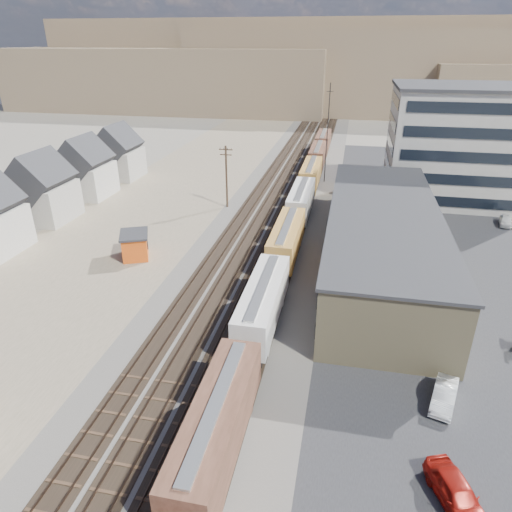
% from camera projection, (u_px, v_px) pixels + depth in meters
% --- Properties ---
extents(ground, '(300.00, 300.00, 0.00)m').
position_uv_depth(ground, '(194.00, 387.00, 36.05)').
color(ground, '#6B6356').
rests_on(ground, ground).
extents(ballast_bed, '(18.00, 200.00, 0.06)m').
position_uv_depth(ballast_bed, '(286.00, 195.00, 80.23)').
color(ballast_bed, '#4C4742').
rests_on(ballast_bed, ground).
extents(dirt_yard, '(24.00, 180.00, 0.03)m').
position_uv_depth(dirt_yard, '(157.00, 206.00, 75.08)').
color(dirt_yard, '#6F644C').
rests_on(dirt_yard, ground).
extents(asphalt_lot, '(26.00, 120.00, 0.04)m').
position_uv_depth(asphalt_lot, '(428.00, 238.00, 62.93)').
color(asphalt_lot, '#232326').
rests_on(asphalt_lot, ground).
extents(rail_tracks, '(11.40, 200.00, 0.24)m').
position_uv_depth(rail_tracks, '(283.00, 195.00, 80.30)').
color(rail_tracks, black).
rests_on(rail_tracks, ground).
extents(freight_train, '(3.00, 119.74, 4.46)m').
position_uv_depth(freight_train, '(295.00, 218.00, 62.42)').
color(freight_train, black).
rests_on(freight_train, ground).
extents(warehouse, '(12.40, 40.40, 7.25)m').
position_uv_depth(warehouse, '(381.00, 238.00, 53.82)').
color(warehouse, tan).
rests_on(warehouse, ground).
extents(office_tower, '(22.60, 18.60, 18.45)m').
position_uv_depth(office_tower, '(459.00, 144.00, 75.49)').
color(office_tower, '#9E998E').
rests_on(office_tower, ground).
extents(utility_pole_north, '(2.20, 0.32, 10.00)m').
position_uv_depth(utility_pole_north, '(226.00, 175.00, 72.46)').
color(utility_pole_north, '#382619').
rests_on(utility_pole_north, ground).
extents(radio_mast, '(1.20, 0.16, 18.00)m').
position_uv_depth(radio_mast, '(327.00, 134.00, 84.06)').
color(radio_mast, black).
rests_on(radio_mast, ground).
extents(townhouse_row, '(8.15, 68.16, 10.47)m').
position_uv_depth(townhouse_row, '(15.00, 205.00, 62.54)').
color(townhouse_row, '#B7B2A8').
rests_on(townhouse_row, ground).
extents(hills_north, '(265.00, 80.00, 32.00)m').
position_uv_depth(hills_north, '(331.00, 70.00, 178.38)').
color(hills_north, brown).
rests_on(hills_north, ground).
extents(maintenance_shed, '(4.85, 5.36, 3.21)m').
position_uv_depth(maintenance_shed, '(135.00, 245.00, 56.95)').
color(maintenance_shed, '#D85114').
rests_on(maintenance_shed, ground).
extents(parked_car_red, '(3.68, 5.41, 1.71)m').
position_uv_depth(parked_car_red, '(457.00, 494.00, 26.64)').
color(parked_car_red, maroon).
rests_on(parked_car_red, ground).
extents(parked_car_white, '(2.75, 4.76, 1.48)m').
position_uv_depth(parked_car_white, '(444.00, 396.00, 34.12)').
color(parked_car_white, silver).
rests_on(parked_car_white, ground).
extents(parked_car_blue, '(5.03, 4.94, 1.34)m').
position_uv_depth(parked_car_blue, '(415.00, 185.00, 83.91)').
color(parked_car_blue, navy).
rests_on(parked_car_blue, ground).
extents(parked_car_far, '(2.48, 4.35, 1.40)m').
position_uv_depth(parked_car_far, '(506.00, 221.00, 67.06)').
color(parked_car_far, silver).
rests_on(parked_car_far, ground).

